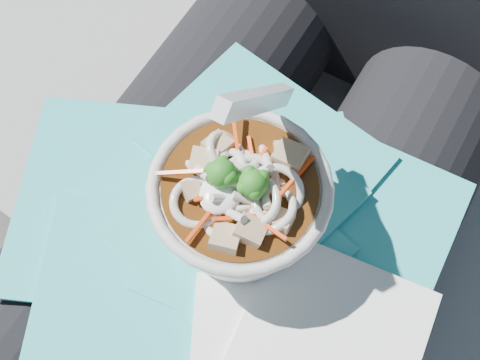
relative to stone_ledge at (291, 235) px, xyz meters
The scene contains 7 objects.
ground 0.28m from the stone_ledge, 90.00° to the right, with size 20.00×20.00×0.00m, color slate.
stone_ledge is the anchor object (origin of this frame).
lap 0.35m from the stone_ledge, 90.00° to the right, with size 0.35×0.48×0.16m.
person_body 0.34m from the stone_ledge, 90.00° to the right, with size 0.34×0.94×1.03m.
plastic_bag 0.44m from the stone_ledge, 90.08° to the right, with size 0.37×0.38×0.02m.
napkins 0.49m from the stone_ledge, 66.03° to the right, with size 0.19×0.20×0.01m.
udon_bowl 0.49m from the stone_ledge, 84.81° to the right, with size 0.16×0.16×0.18m.
Camera 1 is at (0.12, -0.20, 1.14)m, focal length 50.00 mm.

